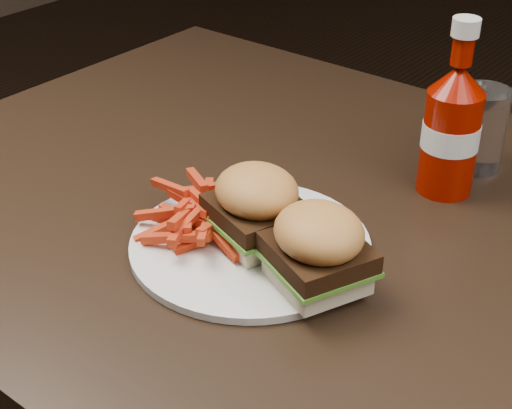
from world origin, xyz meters
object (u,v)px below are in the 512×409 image
Objects in this scene: dining_table at (349,240)px; tumbler at (479,129)px; ketchup_bottle at (449,145)px; plate at (250,244)px.

dining_table is 0.23m from tumbler.
ketchup_bottle is (0.04, 0.14, 0.08)m from dining_table.
dining_table is 11.70× the size of tumbler.
plate is 0.34m from tumbler.
plate is at bearing -112.99° from ketchup_bottle.
plate is (-0.06, -0.10, 0.03)m from dining_table.
ketchup_bottle is at bearing 72.73° from dining_table.
tumbler reaches higher than dining_table.
ketchup_bottle is at bearing -93.99° from tumbler.
plate is at bearing -108.91° from tumbler.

